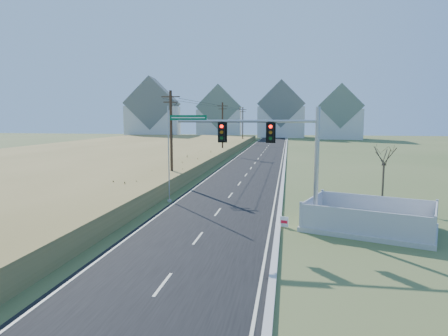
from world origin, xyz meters
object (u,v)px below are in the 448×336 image
flagpole (169,164)px  bare_tree (384,154)px  fence_enclosure (369,225)px  traffic_signal_mast (284,155)px  open_sign (284,222)px

flagpole → bare_tree: (15.79, 1.07, 0.88)m
fence_enclosure → flagpole: (-13.64, 5.57, 2.62)m
traffic_signal_mast → flagpole: size_ratio=1.21×
fence_enclosure → flagpole: 14.97m
flagpole → open_sign: bearing=-33.5°
traffic_signal_mast → flagpole: 10.70m
flagpole → bare_tree: bearing=3.9°
traffic_signal_mast → bare_tree: size_ratio=1.87×
fence_enclosure → bare_tree: bare_tree is taller
traffic_signal_mast → bare_tree: 10.09m
flagpole → bare_tree: size_ratio=1.55×
open_sign → bare_tree: bare_tree is taller
open_sign → bare_tree: bearing=58.4°
open_sign → bare_tree: 10.42m
open_sign → bare_tree: (6.99, 6.90, 3.47)m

